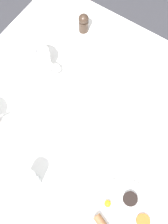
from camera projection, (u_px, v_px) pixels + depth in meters
The scene contains 10 objects.
ground_plane at pixel (84, 153), 1.78m from camera, with size 8.00×8.00×0.00m, color #333338.
table at pixel (84, 119), 1.16m from camera, with size 1.05×1.11×0.74m.
breakfast_plate at pixel (121, 218), 0.94m from camera, with size 0.28×0.28×0.04m.
teapot_far at pixel (37, 61), 1.13m from camera, with size 0.12×0.21×0.13m.
teacup_with_saucer_left at pixel (156, 89), 1.11m from camera, with size 0.13×0.13×0.06m.
water_glass_tall at pixel (30, 181), 0.94m from camera, with size 0.07×0.07×0.11m.
creamer_jug at pixel (115, 32), 1.22m from camera, with size 0.08×0.05×0.05m.
salt_grinder at pixel (84, 23), 1.20m from camera, with size 0.05×0.05×0.10m.
fork_by_plate at pixel (96, 138), 1.05m from camera, with size 0.03×0.18×0.00m.
knife_by_plate at pixel (97, 70), 1.17m from camera, with size 0.12×0.18×0.00m.
Camera 1 is at (0.33, 0.22, 1.76)m, focal length 42.00 mm.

